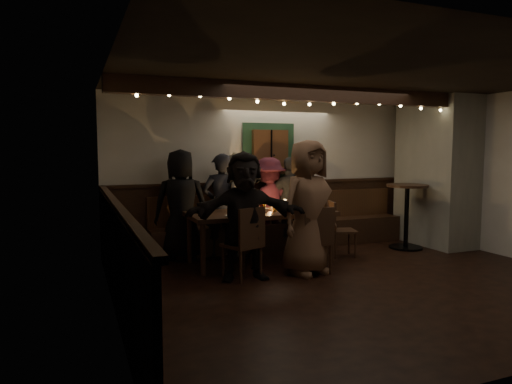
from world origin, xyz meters
name	(u,v)px	position (x,y,z in m)	size (l,w,h in m)	color
room	(364,188)	(1.07, 1.42, 1.07)	(6.02, 5.01, 2.62)	black
dining_table	(261,216)	(-0.77, 1.40, 0.71)	(2.17, 0.93, 0.94)	black
chair_near_left	(247,239)	(-1.29, 0.63, 0.54)	(0.56, 0.56, 0.96)	black
chair_near_right	(317,236)	(-0.30, 0.55, 0.52)	(0.49, 0.49, 0.93)	black
chair_end	(337,225)	(0.51, 1.32, 0.50)	(0.49, 0.49, 0.88)	black
high_top	(407,208)	(1.92, 1.38, 0.70)	(0.69, 0.69, 1.10)	black
person_a	(181,205)	(-1.83, 2.05, 0.85)	(0.83, 0.54, 1.70)	black
person_b	(221,205)	(-1.20, 2.03, 0.82)	(0.60, 0.39, 1.63)	black
person_c	(236,204)	(-0.93, 2.07, 0.83)	(0.80, 0.62, 1.65)	#BEB29B
person_d	(269,204)	(-0.30, 2.18, 0.78)	(1.01, 0.58, 1.56)	#3D141F
person_e	(291,203)	(0.05, 2.06, 0.79)	(0.92, 0.38, 1.57)	#262627
person_f	(244,216)	(-1.30, 0.68, 0.84)	(1.56, 0.50, 1.68)	black
person_g	(308,207)	(-0.42, 0.60, 0.91)	(0.89, 0.58, 1.83)	brown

